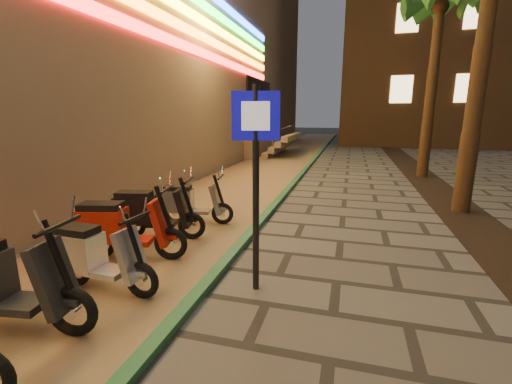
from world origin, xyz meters
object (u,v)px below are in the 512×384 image
(scooter_8, at_px, (149,212))
(scooter_9, at_px, (189,202))
(pedestrian_sign, at_px, (256,162))
(scooter_6, at_px, (92,255))
(scooter_7, at_px, (119,228))

(scooter_8, distance_m, scooter_9, 1.09)
(pedestrian_sign, height_order, scooter_6, pedestrian_sign)
(pedestrian_sign, bearing_deg, scooter_8, 139.45)
(scooter_9, bearing_deg, scooter_8, -117.17)
(scooter_6, height_order, scooter_8, scooter_8)
(pedestrian_sign, distance_m, scooter_6, 2.53)
(pedestrian_sign, relative_size, scooter_7, 1.53)
(scooter_9, bearing_deg, scooter_6, -99.88)
(scooter_6, relative_size, scooter_8, 0.95)
(pedestrian_sign, bearing_deg, scooter_6, -176.68)
(pedestrian_sign, distance_m, scooter_8, 3.08)
(scooter_9, bearing_deg, scooter_7, -107.58)
(scooter_7, bearing_deg, scooter_8, 80.97)
(pedestrian_sign, xyz_separation_m, scooter_8, (-2.48, 1.34, -1.22))
(scooter_7, height_order, scooter_9, scooter_7)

